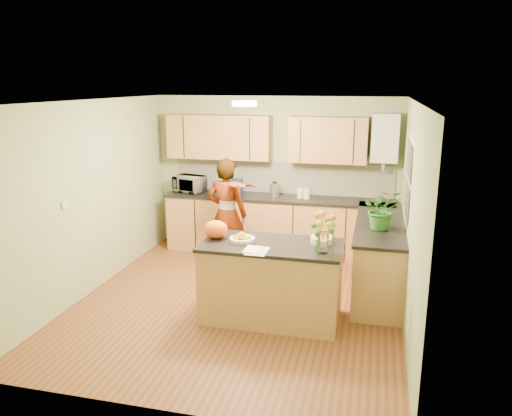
# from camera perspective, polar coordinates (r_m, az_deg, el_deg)

# --- Properties ---
(floor) EXTENTS (4.50, 4.50, 0.00)m
(floor) POSITION_cam_1_polar(r_m,az_deg,el_deg) (6.47, -1.92, -10.61)
(floor) COLOR brown
(floor) RESTS_ON ground
(ceiling) EXTENTS (4.00, 4.50, 0.02)m
(ceiling) POSITION_cam_1_polar(r_m,az_deg,el_deg) (5.88, -2.12, 12.10)
(ceiling) COLOR white
(ceiling) RESTS_ON wall_back
(wall_back) EXTENTS (4.00, 0.02, 2.50)m
(wall_back) POSITION_cam_1_polar(r_m,az_deg,el_deg) (8.19, 2.25, 3.91)
(wall_back) COLOR #8CA072
(wall_back) RESTS_ON floor
(wall_front) EXTENTS (4.00, 0.02, 2.50)m
(wall_front) POSITION_cam_1_polar(r_m,az_deg,el_deg) (4.03, -10.75, -7.37)
(wall_front) COLOR #8CA072
(wall_front) RESTS_ON floor
(wall_left) EXTENTS (0.02, 4.50, 2.50)m
(wall_left) POSITION_cam_1_polar(r_m,az_deg,el_deg) (6.86, -18.32, 1.15)
(wall_left) COLOR #8CA072
(wall_left) RESTS_ON floor
(wall_right) EXTENTS (0.02, 4.50, 2.50)m
(wall_right) POSITION_cam_1_polar(r_m,az_deg,el_deg) (5.85, 17.20, -0.94)
(wall_right) COLOR #8CA072
(wall_right) RESTS_ON floor
(back_counter) EXTENTS (3.64, 0.62, 0.94)m
(back_counter) POSITION_cam_1_polar(r_m,az_deg,el_deg) (8.07, 2.47, -1.95)
(back_counter) COLOR #A16A40
(back_counter) RESTS_ON floor
(right_counter) EXTENTS (0.62, 2.24, 0.94)m
(right_counter) POSITION_cam_1_polar(r_m,az_deg,el_deg) (6.88, 13.85, -5.26)
(right_counter) COLOR #A16A40
(right_counter) RESTS_ON floor
(splashback) EXTENTS (3.60, 0.02, 0.52)m
(splashback) POSITION_cam_1_polar(r_m,az_deg,el_deg) (8.17, 2.92, 3.51)
(splashback) COLOR white
(splashback) RESTS_ON back_counter
(upper_cabinets) EXTENTS (3.20, 0.34, 0.70)m
(upper_cabinets) POSITION_cam_1_polar(r_m,az_deg,el_deg) (7.98, 0.80, 7.99)
(upper_cabinets) COLOR #A16A40
(upper_cabinets) RESTS_ON wall_back
(boiler) EXTENTS (0.40, 0.30, 0.86)m
(boiler) POSITION_cam_1_polar(r_m,az_deg,el_deg) (7.78, 14.53, 7.74)
(boiler) COLOR silver
(boiler) RESTS_ON wall_back
(window_right) EXTENTS (0.01, 1.30, 1.05)m
(window_right) POSITION_cam_1_polar(r_m,az_deg,el_deg) (6.37, 17.05, 3.04)
(window_right) COLOR silver
(window_right) RESTS_ON wall_right
(light_switch) EXTENTS (0.02, 0.09, 0.09)m
(light_switch) POSITION_cam_1_polar(r_m,az_deg,el_deg) (6.35, -21.07, 0.37)
(light_switch) COLOR silver
(light_switch) RESTS_ON wall_left
(ceiling_lamp) EXTENTS (0.30, 0.30, 0.07)m
(ceiling_lamp) POSITION_cam_1_polar(r_m,az_deg,el_deg) (6.17, -1.34, 11.85)
(ceiling_lamp) COLOR #FFEABF
(ceiling_lamp) RESTS_ON ceiling
(peninsula_island) EXTENTS (1.61, 0.83, 0.92)m
(peninsula_island) POSITION_cam_1_polar(r_m,az_deg,el_deg) (5.87, 1.78, -8.36)
(peninsula_island) COLOR #A16A40
(peninsula_island) RESTS_ON floor
(fruit_dish) EXTENTS (0.30, 0.30, 0.10)m
(fruit_dish) POSITION_cam_1_polar(r_m,az_deg,el_deg) (5.77, -1.59, -3.43)
(fruit_dish) COLOR beige
(fruit_dish) RESTS_ON peninsula_island
(orange_bowl) EXTENTS (0.25, 0.25, 0.15)m
(orange_bowl) POSITION_cam_1_polar(r_m,az_deg,el_deg) (5.75, 7.51, -3.41)
(orange_bowl) COLOR beige
(orange_bowl) RESTS_ON peninsula_island
(flower_vase) EXTENTS (0.28, 0.28, 0.51)m
(flower_vase) POSITION_cam_1_polar(r_m,az_deg,el_deg) (5.35, 7.74, -1.66)
(flower_vase) COLOR silver
(flower_vase) RESTS_ON peninsula_island
(orange_bag) EXTENTS (0.33, 0.29, 0.22)m
(orange_bag) POSITION_cam_1_polar(r_m,az_deg,el_deg) (5.89, -4.62, -2.44)
(orange_bag) COLOR #F85814
(orange_bag) RESTS_ON peninsula_island
(papers) EXTENTS (0.23, 0.31, 0.01)m
(papers) POSITION_cam_1_polar(r_m,az_deg,el_deg) (5.45, 0.12, -4.92)
(papers) COLOR white
(papers) RESTS_ON peninsula_island
(violinist) EXTENTS (0.64, 0.46, 1.66)m
(violinist) POSITION_cam_1_polar(r_m,az_deg,el_deg) (7.31, -3.34, -0.73)
(violinist) COLOR #EBB68F
(violinist) RESTS_ON floor
(violin) EXTENTS (0.62, 0.54, 0.15)m
(violin) POSITION_cam_1_polar(r_m,az_deg,el_deg) (6.94, -2.35, 2.69)
(violin) COLOR #4F1804
(violin) RESTS_ON violinist
(microwave) EXTENTS (0.56, 0.45, 0.27)m
(microwave) POSITION_cam_1_polar(r_m,az_deg,el_deg) (8.34, -7.62, 2.75)
(microwave) COLOR silver
(microwave) RESTS_ON back_counter
(blue_box) EXTENTS (0.32, 0.24, 0.24)m
(blue_box) POSITION_cam_1_polar(r_m,az_deg,el_deg) (8.10, -2.72, 2.43)
(blue_box) COLOR #212C9A
(blue_box) RESTS_ON back_counter
(kettle) EXTENTS (0.16, 0.16, 0.29)m
(kettle) POSITION_cam_1_polar(r_m,az_deg,el_deg) (7.93, 2.14, 2.16)
(kettle) COLOR #B9B9BE
(kettle) RESTS_ON back_counter
(jar_cream) EXTENTS (0.13, 0.13, 0.16)m
(jar_cream) POSITION_cam_1_polar(r_m,az_deg,el_deg) (7.87, 5.08, 1.72)
(jar_cream) COLOR beige
(jar_cream) RESTS_ON back_counter
(jar_white) EXTENTS (0.14, 0.14, 0.16)m
(jar_white) POSITION_cam_1_polar(r_m,az_deg,el_deg) (7.82, 5.82, 1.65)
(jar_white) COLOR silver
(jar_white) RESTS_ON back_counter
(potted_plant) EXTENTS (0.50, 0.44, 0.51)m
(potted_plant) POSITION_cam_1_polar(r_m,az_deg,el_deg) (6.33, 14.23, -0.14)
(potted_plant) COLOR #2A6722
(potted_plant) RESTS_ON right_counter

